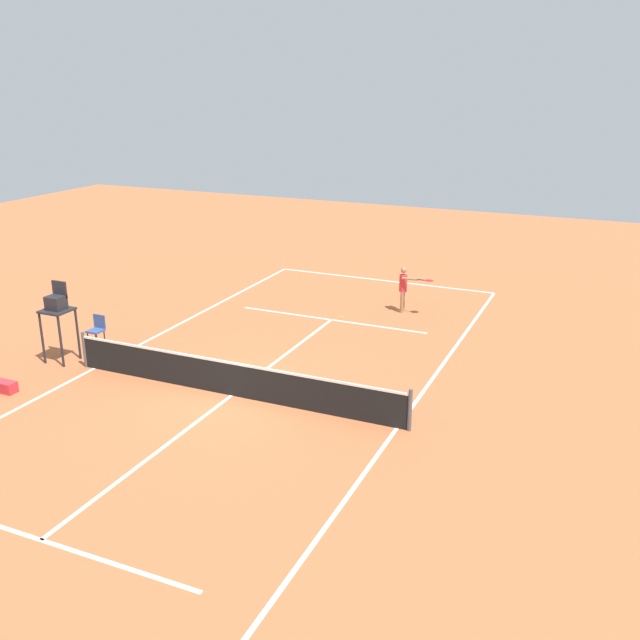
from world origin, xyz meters
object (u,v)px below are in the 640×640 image
object	(u,v)px
player_serving	(404,286)
equipment_bag	(3,386)
umpire_chair	(57,309)
tennis_ball	(342,317)
courtside_chair_mid	(97,328)

from	to	relation	value
player_serving	equipment_bag	distance (m)	13.39
umpire_chair	equipment_bag	xyz separation A→B (m)	(-0.11, 2.35, -1.46)
tennis_ball	umpire_chair	xyz separation A→B (m)	(6.10, 6.98, 1.57)
courtside_chair_mid	equipment_bag	distance (m)	3.86
umpire_chair	courtside_chair_mid	bearing A→B (deg)	-91.74
player_serving	courtside_chair_mid	size ratio (longest dim) A/B	1.74
courtside_chair_mid	equipment_bag	xyz separation A→B (m)	(-0.07, 3.84, -0.38)
courtside_chair_mid	equipment_bag	world-z (taller)	courtside_chair_mid
player_serving	tennis_ball	xyz separation A→B (m)	(1.77, 1.55, -0.95)
tennis_ball	umpire_chair	distance (m)	9.40
tennis_ball	umpire_chair	bearing A→B (deg)	48.83
tennis_ball	courtside_chair_mid	xyz separation A→B (m)	(6.06, 5.49, 0.50)
courtside_chair_mid	player_serving	bearing A→B (deg)	-138.02
player_serving	equipment_bag	size ratio (longest dim) A/B	2.18
courtside_chair_mid	equipment_bag	bearing A→B (deg)	91.02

